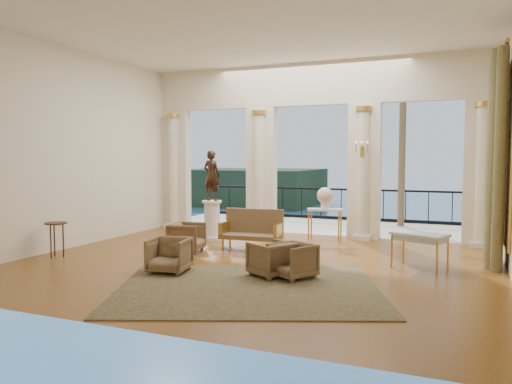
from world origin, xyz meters
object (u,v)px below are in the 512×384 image
at_px(armchair_b, 292,259).
at_px(settee, 252,230).
at_px(statue, 212,176).
at_px(side_table, 56,227).
at_px(console_table, 325,214).
at_px(armchair_d, 187,236).
at_px(pedestal, 212,221).
at_px(game_table, 420,237).
at_px(armchair_c, 271,257).
at_px(armchair_a, 169,254).

relative_size(armchair_b, settee, 0.48).
xyz_separation_m(armchair_b, settee, (-1.69, 2.22, 0.11)).
distance_m(statue, side_table, 3.89).
bearing_deg(console_table, armchair_d, -150.46).
distance_m(armchair_b, statue, 4.60).
bearing_deg(console_table, armchair_b, -99.81).
xyz_separation_m(armchair_b, pedestal, (-3.16, 3.09, 0.13)).
distance_m(game_table, side_table, 7.21).
height_order(armchair_c, armchair_d, armchair_d).
distance_m(settee, game_table, 3.67).
distance_m(pedestal, console_table, 2.81).
bearing_deg(pedestal, console_table, 16.76).
height_order(armchair_a, console_table, console_table).
bearing_deg(statue, side_table, 64.49).
relative_size(settee, statue, 1.11).
distance_m(armchair_b, settee, 2.79).
bearing_deg(armchair_b, settee, 155.96).
relative_size(pedestal, statue, 0.78).
bearing_deg(armchair_a, game_table, 16.11).
height_order(statue, console_table, statue).
height_order(armchair_b, game_table, armchair_b).
xyz_separation_m(statue, console_table, (2.69, 0.81, -0.93)).
relative_size(armchair_d, game_table, 0.64).
bearing_deg(statue, armchair_a, 110.88).
distance_m(armchair_a, armchair_b, 2.20).
distance_m(pedestal, statue, 1.13).
relative_size(game_table, pedestal, 1.13).
bearing_deg(game_table, side_table, -143.79).
distance_m(armchair_b, side_table, 5.08).
xyz_separation_m(settee, pedestal, (-1.47, 0.87, 0.03)).
relative_size(armchair_c, armchair_d, 0.96).
bearing_deg(armchair_b, console_table, 125.58).
height_order(armchair_d, side_table, side_table).
distance_m(settee, pedestal, 1.71).
bearing_deg(armchair_c, side_table, -57.42).
height_order(armchair_a, side_table, side_table).
height_order(armchair_b, console_table, console_table).
distance_m(armchair_c, armchair_d, 2.87).
height_order(statue, side_table, statue).
bearing_deg(armchair_d, settee, -65.30).
xyz_separation_m(settee, statue, (-1.47, 0.87, 1.16)).
bearing_deg(console_table, game_table, -60.53).
xyz_separation_m(armchair_b, console_table, (-0.47, 3.90, 0.33)).
xyz_separation_m(pedestal, console_table, (2.69, 0.81, 0.20)).
bearing_deg(settee, console_table, 49.37).
bearing_deg(armchair_b, armchair_a, -139.49).
relative_size(armchair_b, game_table, 0.61).
xyz_separation_m(armchair_c, statue, (-2.78, 3.10, 1.26)).
xyz_separation_m(settee, game_table, (3.62, -0.62, 0.15)).
height_order(armchair_c, statue, statue).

